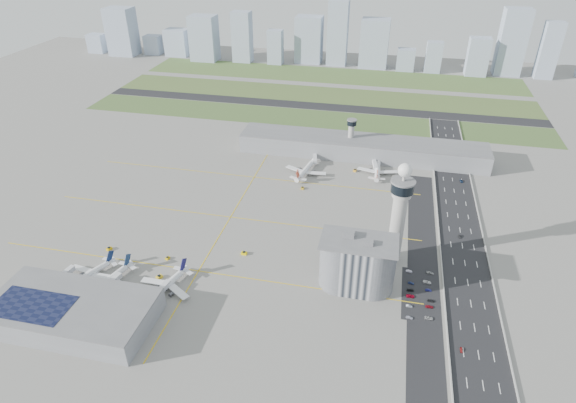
% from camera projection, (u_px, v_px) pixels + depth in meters
% --- Properties ---
extents(ground, '(1000.00, 1000.00, 0.00)m').
position_uv_depth(ground, '(276.00, 250.00, 302.47)').
color(ground, gray).
extents(grass_strip_0, '(480.00, 50.00, 0.08)m').
position_uv_depth(grass_strip_0, '(309.00, 118.00, 493.97)').
color(grass_strip_0, '#48622E').
rests_on(grass_strip_0, ground).
extents(grass_strip_1, '(480.00, 60.00, 0.08)m').
position_uv_depth(grass_strip_1, '(321.00, 95.00, 556.58)').
color(grass_strip_1, '#415729').
rests_on(grass_strip_1, ground).
extents(grass_strip_2, '(480.00, 70.00, 0.08)m').
position_uv_depth(grass_strip_2, '(330.00, 75.00, 623.36)').
color(grass_strip_2, '#486831').
rests_on(grass_strip_2, ground).
extents(runway, '(480.00, 22.00, 0.10)m').
position_uv_depth(runway, '(315.00, 106.00, 524.85)').
color(runway, black).
rests_on(runway, ground).
extents(highway, '(28.00, 500.00, 0.10)m').
position_uv_depth(highway, '(467.00, 276.00, 281.17)').
color(highway, black).
rests_on(highway, ground).
extents(barrier_left, '(0.60, 500.00, 1.20)m').
position_uv_depth(barrier_left, '(442.00, 272.00, 283.47)').
color(barrier_left, '#9E9E99').
rests_on(barrier_left, ground).
extents(barrier_right, '(0.60, 500.00, 1.20)m').
position_uv_depth(barrier_right, '(492.00, 278.00, 278.29)').
color(barrier_right, '#9E9E99').
rests_on(barrier_right, ground).
extents(landside_road, '(18.00, 260.00, 0.08)m').
position_uv_depth(landside_road, '(423.00, 281.00, 277.45)').
color(landside_road, black).
rests_on(landside_road, ground).
extents(parking_lot, '(20.00, 44.00, 0.10)m').
position_uv_depth(parking_lot, '(420.00, 294.00, 267.80)').
color(parking_lot, black).
rests_on(parking_lot, ground).
extents(taxiway_line_h_0, '(260.00, 0.60, 0.01)m').
position_uv_depth(taxiway_line_h_0, '(198.00, 271.00, 284.82)').
color(taxiway_line_h_0, yellow).
rests_on(taxiway_line_h_0, ground).
extents(taxiway_line_h_1, '(260.00, 0.60, 0.01)m').
position_uv_depth(taxiway_line_h_1, '(230.00, 217.00, 334.91)').
color(taxiway_line_h_1, yellow).
rests_on(taxiway_line_h_1, ground).
extents(taxiway_line_h_2, '(260.00, 0.60, 0.01)m').
position_uv_depth(taxiway_line_h_2, '(254.00, 177.00, 384.99)').
color(taxiway_line_h_2, yellow).
rests_on(taxiway_line_h_2, ground).
extents(taxiway_line_v, '(0.60, 260.00, 0.01)m').
position_uv_depth(taxiway_line_v, '(230.00, 217.00, 334.91)').
color(taxiway_line_v, yellow).
rests_on(taxiway_line_v, ground).
extents(control_tower, '(14.00, 14.00, 64.50)m').
position_uv_depth(control_tower, '(399.00, 209.00, 277.65)').
color(control_tower, '#ADAAA5').
rests_on(control_tower, ground).
extents(secondary_tower, '(8.60, 8.60, 31.90)m').
position_uv_depth(secondary_tower, '(351.00, 134.00, 412.38)').
color(secondary_tower, '#ADAAA5').
rests_on(secondary_tower, ground).
extents(admin_building, '(42.00, 24.00, 33.50)m').
position_uv_depth(admin_building, '(357.00, 264.00, 266.55)').
color(admin_building, '#B2B2B7').
rests_on(admin_building, ground).
extents(terminal_pier, '(210.00, 32.00, 15.80)m').
position_uv_depth(terminal_pier, '(362.00, 147.00, 414.52)').
color(terminal_pier, gray).
rests_on(terminal_pier, ground).
extents(near_terminal, '(84.00, 42.00, 13.00)m').
position_uv_depth(near_terminal, '(72.00, 312.00, 246.96)').
color(near_terminal, gray).
rests_on(near_terminal, ground).
extents(airplane_near_a, '(42.83, 45.50, 10.09)m').
position_uv_depth(airplane_near_a, '(87.00, 272.00, 276.23)').
color(airplane_near_a, white).
rests_on(airplane_near_a, ground).
extents(airplane_near_b, '(41.05, 44.86, 10.48)m').
position_uv_depth(airplane_near_b, '(107.00, 278.00, 271.40)').
color(airplane_near_b, white).
rests_on(airplane_near_b, ground).
extents(airplane_near_c, '(42.72, 46.67, 10.90)m').
position_uv_depth(airplane_near_c, '(164.00, 284.00, 266.69)').
color(airplane_near_c, white).
rests_on(airplane_near_c, ground).
extents(airplane_far_a, '(41.72, 46.63, 11.46)m').
position_uv_depth(airplane_far_a, '(306.00, 167.00, 388.14)').
color(airplane_far_a, white).
rests_on(airplane_far_a, ground).
extents(airplane_far_b, '(33.05, 38.73, 10.73)m').
position_uv_depth(airplane_far_b, '(378.00, 167.00, 388.65)').
color(airplane_far_b, white).
rests_on(airplane_far_b, ground).
extents(jet_bridge_near_0, '(5.39, 14.31, 5.70)m').
position_uv_depth(jet_bridge_near_0, '(56.00, 284.00, 270.97)').
color(jet_bridge_near_0, silver).
rests_on(jet_bridge_near_0, ground).
extents(jet_bridge_near_1, '(5.39, 14.31, 5.70)m').
position_uv_depth(jet_bridge_near_1, '(104.00, 291.00, 265.42)').
color(jet_bridge_near_1, silver).
rests_on(jet_bridge_near_1, ground).
extents(jet_bridge_near_2, '(5.39, 14.31, 5.70)m').
position_uv_depth(jet_bridge_near_2, '(154.00, 299.00, 259.87)').
color(jet_bridge_near_2, silver).
rests_on(jet_bridge_near_2, ground).
extents(jet_bridge_far_0, '(5.39, 14.31, 5.70)m').
position_uv_depth(jet_bridge_far_0, '(315.00, 157.00, 410.81)').
color(jet_bridge_far_0, silver).
rests_on(jet_bridge_far_0, ground).
extents(jet_bridge_far_1, '(5.39, 14.31, 5.70)m').
position_uv_depth(jet_bridge_far_1, '(374.00, 162.00, 401.56)').
color(jet_bridge_far_1, silver).
rests_on(jet_bridge_far_1, ground).
extents(tug_0, '(3.29, 3.87, 1.91)m').
position_uv_depth(tug_0, '(109.00, 248.00, 302.22)').
color(tug_0, '#DEA906').
rests_on(tug_0, ground).
extents(tug_1, '(3.88, 4.30, 2.06)m').
position_uv_depth(tug_1, '(159.00, 277.00, 278.85)').
color(tug_1, yellow).
rests_on(tug_1, ground).
extents(tug_2, '(2.43, 3.10, 1.61)m').
position_uv_depth(tug_2, '(168.00, 258.00, 294.20)').
color(tug_2, '#E3B70B').
rests_on(tug_2, ground).
extents(tug_3, '(3.59, 2.56, 2.02)m').
position_uv_depth(tug_3, '(244.00, 253.00, 298.22)').
color(tug_3, '#FEDA00').
rests_on(tug_3, ground).
extents(tug_4, '(2.20, 3.14, 1.79)m').
position_uv_depth(tug_4, '(302.00, 188.00, 368.33)').
color(tug_4, gold).
rests_on(tug_4, ground).
extents(tug_5, '(2.82, 3.73, 1.99)m').
position_uv_depth(tug_5, '(355.00, 170.00, 393.21)').
color(tug_5, gold).
rests_on(tug_5, ground).
extents(car_lot_0, '(3.79, 2.00, 1.23)m').
position_uv_depth(car_lot_0, '(409.00, 317.00, 251.51)').
color(car_lot_0, silver).
rests_on(car_lot_0, ground).
extents(car_lot_1, '(3.53, 1.35, 1.15)m').
position_uv_depth(car_lot_1, '(409.00, 306.00, 258.82)').
color(car_lot_1, '#929AA4').
rests_on(car_lot_1, ground).
extents(car_lot_2, '(4.60, 2.20, 1.27)m').
position_uv_depth(car_lot_2, '(410.00, 296.00, 265.41)').
color(car_lot_2, '#A70520').
rests_on(car_lot_2, ground).
extents(car_lot_3, '(4.01, 2.18, 1.10)m').
position_uv_depth(car_lot_3, '(410.00, 290.00, 269.72)').
color(car_lot_3, black).
rests_on(car_lot_3, ground).
extents(car_lot_4, '(3.70, 1.97, 1.20)m').
position_uv_depth(car_lot_4, '(411.00, 283.00, 274.81)').
color(car_lot_4, navy).
rests_on(car_lot_4, ground).
extents(car_lot_5, '(3.71, 1.41, 1.21)m').
position_uv_depth(car_lot_5, '(409.00, 271.00, 283.74)').
color(car_lot_5, white).
rests_on(car_lot_5, ground).
extents(car_lot_6, '(4.57, 2.18, 1.26)m').
position_uv_depth(car_lot_6, '(429.00, 318.00, 251.12)').
color(car_lot_6, '#9D9D9D').
rests_on(car_lot_6, ground).
extents(car_lot_7, '(4.31, 1.94, 1.23)m').
position_uv_depth(car_lot_7, '(429.00, 307.00, 258.36)').
color(car_lot_7, maroon).
rests_on(car_lot_7, ground).
extents(car_lot_8, '(3.75, 1.59, 1.27)m').
position_uv_depth(car_lot_8, '(431.00, 301.00, 262.30)').
color(car_lot_8, black).
rests_on(car_lot_8, ground).
extents(car_lot_9, '(3.49, 1.51, 1.12)m').
position_uv_depth(car_lot_9, '(428.00, 290.00, 269.64)').
color(car_lot_9, navy).
rests_on(car_lot_9, ground).
extents(car_lot_10, '(4.91, 2.63, 1.31)m').
position_uv_depth(car_lot_10, '(427.00, 282.00, 275.40)').
color(car_lot_10, silver).
rests_on(car_lot_10, ground).
extents(car_lot_11, '(4.41, 2.11, 1.24)m').
position_uv_depth(car_lot_11, '(430.00, 273.00, 282.38)').
color(car_lot_11, '#A2A2A2').
rests_on(car_lot_11, ground).
extents(car_hw_0, '(1.37, 3.24, 1.09)m').
position_uv_depth(car_hw_0, '(461.00, 350.00, 232.98)').
color(car_hw_0, maroon).
rests_on(car_hw_0, ground).
extents(car_hw_1, '(1.36, 3.57, 1.16)m').
position_uv_depth(car_hw_1, '(460.00, 236.00, 314.13)').
color(car_hw_1, black).
rests_on(car_hw_1, ground).
extents(car_hw_2, '(2.48, 4.49, 1.19)m').
position_uv_depth(car_hw_2, '(461.00, 181.00, 378.16)').
color(car_hw_2, '#182C4D').
rests_on(car_hw_2, ground).
extents(car_hw_4, '(1.42, 3.42, 1.16)m').
position_uv_depth(car_hw_4, '(440.00, 148.00, 431.48)').
color(car_hw_4, slate).
rests_on(car_hw_4, ground).
extents(skyline_bldg_0, '(24.05, 19.24, 26.50)m').
position_uv_depth(skyline_bldg_0, '(97.00, 43.00, 717.50)').
color(skyline_bldg_0, '#9EADC1').
rests_on(skyline_bldg_0, ground).
extents(skyline_bldg_1, '(37.63, 30.10, 65.60)m').
position_uv_depth(skyline_bldg_1, '(122.00, 32.00, 695.34)').
color(skyline_bldg_1, '#9EADC1').
rests_on(skyline_bldg_1, ground).
extents(skyline_bldg_2, '(22.81, 18.25, 26.79)m').
position_uv_depth(skyline_bldg_2, '(153.00, 45.00, 708.49)').
color(skyline_bldg_2, '#9EADC1').
rests_on(skyline_bldg_2, ground).
extents(skyline_bldg_3, '(32.30, 25.84, 36.93)m').
position_uv_depth(skyline_bldg_3, '(178.00, 42.00, 699.70)').
color(skyline_bldg_3, '#9EADC1').
rests_on(skyline_bldg_3, ground).
extents(skyline_bldg_4, '(35.81, 28.65, 60.36)m').
position_uv_depth(skyline_bldg_4, '(204.00, 38.00, 671.24)').
color(skyline_bldg_4, '#9EADC1').
rests_on(skyline_bldg_4, ground).
extents(skyline_bldg_5, '(25.49, 20.39, 66.89)m').
position_uv_depth(skyline_bldg_5, '(242.00, 37.00, 663.22)').
color(skyline_bldg_5, '#9EADC1').
rests_on(skyline_bldg_5, ground).
extents(skyline_bldg_6, '(20.04, 16.03, 45.20)m').
position_uv_depth(skyline_bldg_6, '(275.00, 47.00, 658.60)').
color(skyline_bldg_6, '#9EADC1').
rests_on(skyline_bldg_6, ground).
extents(skyline_bldg_7, '(35.76, 28.61, 61.22)m').
position_uv_depth(skyline_bldg_7, '(309.00, 40.00, 662.29)').
color(skyline_bldg_7, '#9EADC1').
rests_on(skyline_bldg_7, ground).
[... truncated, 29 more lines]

